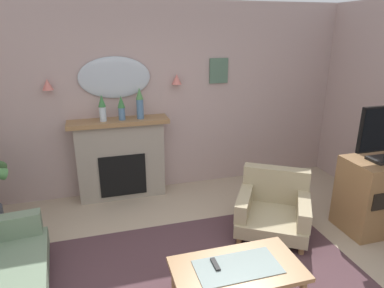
{
  "coord_description": "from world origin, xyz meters",
  "views": [
    {
      "loc": [
        -0.86,
        -2.23,
        2.35
      ],
      "look_at": [
        0.17,
        1.33,
        1.07
      ],
      "focal_mm": 31.73,
      "sensor_mm": 36.0,
      "label": 1
    }
  ],
  "objects": [
    {
      "name": "mantel_vase_right",
      "position": [
        -0.28,
        2.33,
        1.38
      ],
      "size": [
        0.1,
        0.1,
        0.43
      ],
      "color": "#4C7093",
      "rests_on": "fireplace"
    },
    {
      "name": "framed_picture",
      "position": [
        0.92,
        2.51,
        1.75
      ],
      "size": [
        0.28,
        0.03,
        0.36
      ],
      "primitive_type": "cube",
      "color": "#4C6B56"
    },
    {
      "name": "fireplace",
      "position": [
        -0.58,
        2.36,
        0.57
      ],
      "size": [
        1.36,
        0.36,
        1.16
      ],
      "color": "gray",
      "rests_on": "ground"
    },
    {
      "name": "wall_back",
      "position": [
        0.0,
        2.58,
        1.36
      ],
      "size": [
        6.67,
        0.1,
        2.71
      ],
      "primitive_type": "cube",
      "color": "#B29993",
      "rests_on": "ground"
    },
    {
      "name": "tv_cabinet",
      "position": [
        2.28,
        0.66,
        0.45
      ],
      "size": [
        0.8,
        0.57,
        0.9
      ],
      "color": "olive",
      "rests_on": "ground"
    },
    {
      "name": "armchair_in_corner",
      "position": [
        1.09,
        0.98,
        0.31
      ],
      "size": [
        1.11,
        1.12,
        0.71
      ],
      "color": "tan",
      "rests_on": "ground"
    },
    {
      "name": "tv_remote",
      "position": [
        -0.01,
        -0.0,
        0.45
      ],
      "size": [
        0.04,
        0.16,
        0.02
      ],
      "primitive_type": "cube",
      "color": "black",
      "rests_on": "coffee_table"
    },
    {
      "name": "mantel_vase_centre",
      "position": [
        -0.53,
        2.33,
        1.33
      ],
      "size": [
        0.1,
        0.1,
        0.33
      ],
      "color": "#4C7093",
      "rests_on": "fireplace"
    },
    {
      "name": "wall_mirror",
      "position": [
        -0.58,
        2.5,
        1.71
      ],
      "size": [
        0.96,
        0.06,
        0.56
      ],
      "primitive_type": "ellipsoid",
      "color": "#B2BCC6"
    },
    {
      "name": "mantel_vase_left",
      "position": [
        -0.78,
        2.33,
        1.35
      ],
      "size": [
        0.1,
        0.1,
        0.36
      ],
      "color": "silver",
      "rests_on": "fireplace"
    },
    {
      "name": "wall_sconce_right",
      "position": [
        0.27,
        2.45,
        1.66
      ],
      "size": [
        0.14,
        0.14,
        0.14
      ],
      "primitive_type": "cone",
      "color": "#D17066"
    },
    {
      "name": "wall_sconce_left",
      "position": [
        -1.43,
        2.45,
        1.66
      ],
      "size": [
        0.14,
        0.14,
        0.14
      ],
      "primitive_type": "cone",
      "color": "#D17066"
    },
    {
      "name": "coffee_table",
      "position": [
        0.16,
        -0.07,
        0.38
      ],
      "size": [
        1.1,
        0.6,
        0.45
      ],
      "color": "olive",
      "rests_on": "ground"
    }
  ]
}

